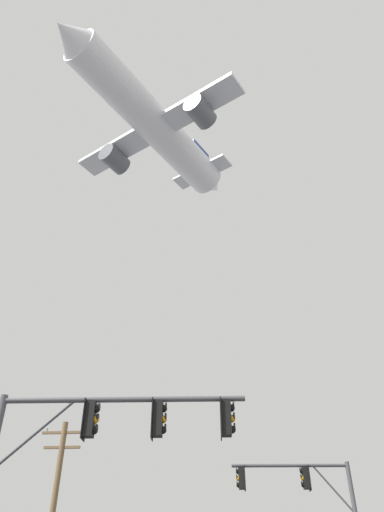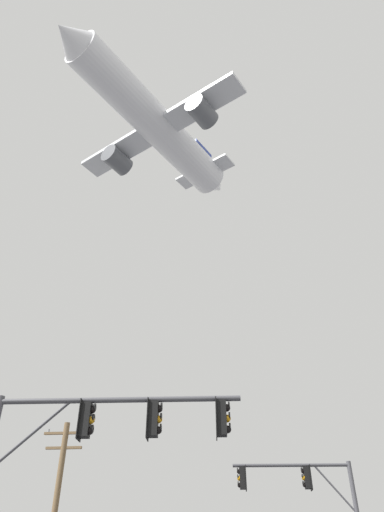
{
  "view_description": "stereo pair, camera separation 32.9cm",
  "coord_description": "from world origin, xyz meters",
  "px_view_note": "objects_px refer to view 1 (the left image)",
  "views": [
    {
      "loc": [
        -0.35,
        -5.81,
        1.46
      ],
      "look_at": [
        -1.7,
        14.67,
        15.47
      ],
      "focal_mm": 33.59,
      "sensor_mm": 36.0,
      "label": 1
    },
    {
      "loc": [
        -0.02,
        -5.79,
        1.46
      ],
      "look_at": [
        -1.7,
        14.67,
        15.47
      ],
      "focal_mm": 33.59,
      "sensor_mm": 36.0,
      "label": 2
    }
  ],
  "objects_px": {
    "airplane": "(152,123)",
    "signal_pole_near": "(97,442)",
    "utility_pole": "(53,506)",
    "signal_pole_far": "(311,499)"
  },
  "relations": [
    {
      "from": "signal_pole_near",
      "to": "utility_pole",
      "type": "relative_size",
      "value": 0.83
    },
    {
      "from": "signal_pole_far",
      "to": "airplane",
      "type": "xyz_separation_m",
      "value": [
        -9.86,
        8.6,
        35.56
      ]
    },
    {
      "from": "signal_pole_far",
      "to": "airplane",
      "type": "bearing_deg",
      "value": 138.92
    },
    {
      "from": "signal_pole_far",
      "to": "utility_pole",
      "type": "xyz_separation_m",
      "value": [
        -11.62,
        0.55,
        -0.14
      ]
    },
    {
      "from": "signal_pole_near",
      "to": "signal_pole_far",
      "type": "relative_size",
      "value": 1.12
    },
    {
      "from": "signal_pole_far",
      "to": "utility_pole",
      "type": "distance_m",
      "value": 11.63
    },
    {
      "from": "airplane",
      "to": "signal_pole_near",
      "type": "bearing_deg",
      "value": -81.54
    },
    {
      "from": "signal_pole_near",
      "to": "airplane",
      "type": "xyz_separation_m",
      "value": [
        -2.88,
        19.35,
        35.58
      ]
    },
    {
      "from": "utility_pole",
      "to": "airplane",
      "type": "relative_size",
      "value": 0.35
    },
    {
      "from": "utility_pole",
      "to": "signal_pole_near",
      "type": "bearing_deg",
      "value": -67.69
    }
  ]
}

